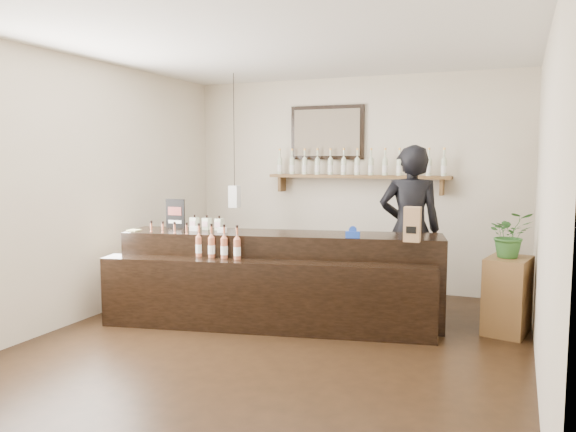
% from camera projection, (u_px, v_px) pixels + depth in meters
% --- Properties ---
extents(ground, '(5.00, 5.00, 0.00)m').
position_uv_depth(ground, '(279.00, 342.00, 5.34)').
color(ground, black).
rests_on(ground, ground).
extents(room_shell, '(5.00, 5.00, 5.00)m').
position_uv_depth(room_shell, '(278.00, 163.00, 5.17)').
color(room_shell, beige).
rests_on(room_shell, ground).
extents(back_wall_decor, '(2.66, 0.96, 1.69)m').
position_uv_depth(back_wall_decor, '(339.00, 157.00, 7.40)').
color(back_wall_decor, brown).
rests_on(back_wall_decor, ground).
extents(counter, '(3.44, 1.59, 1.11)m').
position_uv_depth(counter, '(276.00, 281.00, 5.93)').
color(counter, black).
rests_on(counter, ground).
extents(promo_sign, '(0.24, 0.04, 0.33)m').
position_uv_depth(promo_sign, '(175.00, 214.00, 6.41)').
color(promo_sign, black).
rests_on(promo_sign, counter).
extents(paper_bag, '(0.16, 0.12, 0.34)m').
position_uv_depth(paper_bag, '(412.00, 224.00, 5.35)').
color(paper_bag, '#8A6342').
rests_on(paper_bag, counter).
extents(tape_dispenser, '(0.15, 0.08, 0.12)m').
position_uv_depth(tape_dispenser, '(353.00, 233.00, 5.62)').
color(tape_dispenser, '#173AA7').
rests_on(tape_dispenser, counter).
extents(side_cabinet, '(0.48, 0.59, 0.76)m').
position_uv_depth(side_cabinet, '(507.00, 295.00, 5.58)').
color(side_cabinet, brown).
rests_on(side_cabinet, ground).
extents(potted_plant, '(0.50, 0.46, 0.46)m').
position_uv_depth(potted_plant, '(510.00, 235.00, 5.52)').
color(potted_plant, '#2E6227').
rests_on(potted_plant, side_cabinet).
extents(shopkeeper, '(0.89, 0.71, 2.13)m').
position_uv_depth(shopkeeper, '(410.00, 218.00, 6.30)').
color(shopkeeper, black).
rests_on(shopkeeper, ground).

